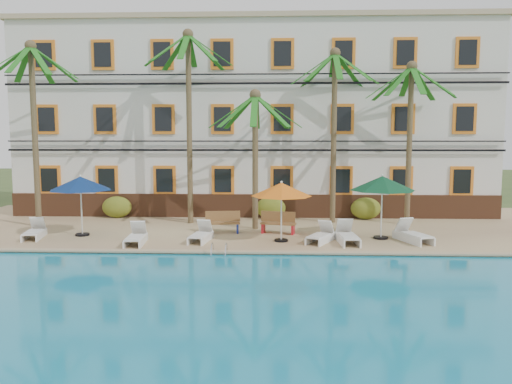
{
  "coord_description": "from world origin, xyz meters",
  "views": [
    {
      "loc": [
        1.19,
        -18.29,
        4.35
      ],
      "look_at": [
        0.34,
        3.0,
        2.0
      ],
      "focal_mm": 35.0,
      "sensor_mm": 36.0,
      "label": 1
    }
  ],
  "objects_px": {
    "lounger_f": "(412,234)",
    "bench_left": "(222,222)",
    "palm_c": "(255,138)",
    "bench_right": "(279,222)",
    "palm_b": "(189,102)",
    "palm_a": "(34,109)",
    "palm_e": "(410,120)",
    "umbrella_blue": "(80,184)",
    "lounger_e": "(347,236)",
    "pool_ladder": "(219,253)",
    "lounger_a": "(34,232)",
    "lounger_d": "(321,235)",
    "lounger_b": "(136,237)",
    "umbrella_red": "(281,190)",
    "palm_d": "(334,112)",
    "lounger_c": "(201,235)",
    "umbrella_green": "(382,184)"
  },
  "relations": [
    {
      "from": "lounger_d",
      "to": "bench_right",
      "type": "bearing_deg",
      "value": 133.64
    },
    {
      "from": "palm_a",
      "to": "umbrella_green",
      "type": "xyz_separation_m",
      "value": [
        15.18,
        -2.19,
        -3.1
      ]
    },
    {
      "from": "lounger_c",
      "to": "umbrella_green",
      "type": "bearing_deg",
      "value": 6.11
    },
    {
      "from": "palm_c",
      "to": "bench_right",
      "type": "distance_m",
      "value": 3.88
    },
    {
      "from": "lounger_e",
      "to": "pool_ladder",
      "type": "bearing_deg",
      "value": -158.43
    },
    {
      "from": "lounger_f",
      "to": "bench_left",
      "type": "height_order",
      "value": "bench_left"
    },
    {
      "from": "palm_a",
      "to": "lounger_d",
      "type": "xyz_separation_m",
      "value": [
        12.69,
        -2.94,
        -5.08
      ]
    },
    {
      "from": "lounger_d",
      "to": "bench_left",
      "type": "bearing_deg",
      "value": 156.65
    },
    {
      "from": "palm_d",
      "to": "umbrella_red",
      "type": "bearing_deg",
      "value": -119.06
    },
    {
      "from": "lounger_b",
      "to": "lounger_d",
      "type": "bearing_deg",
      "value": 5.29
    },
    {
      "from": "lounger_a",
      "to": "lounger_f",
      "type": "bearing_deg",
      "value": -0.34
    },
    {
      "from": "palm_b",
      "to": "umbrella_blue",
      "type": "height_order",
      "value": "palm_b"
    },
    {
      "from": "bench_right",
      "to": "palm_b",
      "type": "bearing_deg",
      "value": 149.75
    },
    {
      "from": "lounger_b",
      "to": "umbrella_green",
      "type": "bearing_deg",
      "value": 8.3
    },
    {
      "from": "palm_a",
      "to": "lounger_f",
      "type": "distance_m",
      "value": 17.28
    },
    {
      "from": "palm_a",
      "to": "umbrella_red",
      "type": "xyz_separation_m",
      "value": [
        11.13,
        -2.86,
        -3.29
      ]
    },
    {
      "from": "umbrella_green",
      "to": "lounger_d",
      "type": "bearing_deg",
      "value": -163.36
    },
    {
      "from": "palm_a",
      "to": "palm_d",
      "type": "relative_size",
      "value": 1.02
    },
    {
      "from": "bench_left",
      "to": "lounger_c",
      "type": "bearing_deg",
      "value": -110.08
    },
    {
      "from": "palm_c",
      "to": "bench_right",
      "type": "xyz_separation_m",
      "value": [
        1.04,
        -1.07,
        -3.58
      ]
    },
    {
      "from": "lounger_a",
      "to": "palm_e",
      "type": "bearing_deg",
      "value": 13.83
    },
    {
      "from": "umbrella_red",
      "to": "pool_ladder",
      "type": "relative_size",
      "value": 3.23
    },
    {
      "from": "palm_c",
      "to": "umbrella_green",
      "type": "bearing_deg",
      "value": -21.63
    },
    {
      "from": "lounger_c",
      "to": "bench_left",
      "type": "distance_m",
      "value": 1.91
    },
    {
      "from": "lounger_f",
      "to": "bench_right",
      "type": "xyz_separation_m",
      "value": [
        -5.26,
        1.53,
        0.18
      ]
    },
    {
      "from": "umbrella_green",
      "to": "pool_ladder",
      "type": "relative_size",
      "value": 3.54
    },
    {
      "from": "palm_b",
      "to": "lounger_e",
      "type": "relative_size",
      "value": 4.73
    },
    {
      "from": "palm_d",
      "to": "lounger_e",
      "type": "xyz_separation_m",
      "value": [
        0.04,
        -4.77,
        -4.98
      ]
    },
    {
      "from": "palm_a",
      "to": "umbrella_red",
      "type": "height_order",
      "value": "palm_a"
    },
    {
      "from": "palm_a",
      "to": "lounger_f",
      "type": "height_order",
      "value": "palm_a"
    },
    {
      "from": "lounger_a",
      "to": "palm_a",
      "type": "bearing_deg",
      "value": 112.33
    },
    {
      "from": "umbrella_green",
      "to": "palm_b",
      "type": "bearing_deg",
      "value": 157.58
    },
    {
      "from": "palm_a",
      "to": "lounger_c",
      "type": "xyz_separation_m",
      "value": [
        7.96,
        -2.97,
        -5.08
      ]
    },
    {
      "from": "umbrella_blue",
      "to": "lounger_a",
      "type": "xyz_separation_m",
      "value": [
        -1.74,
        -0.62,
        -1.92
      ]
    },
    {
      "from": "palm_e",
      "to": "lounger_a",
      "type": "relative_size",
      "value": 4.2
    },
    {
      "from": "lounger_b",
      "to": "bench_left",
      "type": "xyz_separation_m",
      "value": [
        3.08,
        2.42,
        0.2
      ]
    },
    {
      "from": "lounger_f",
      "to": "umbrella_blue",
      "type": "bearing_deg",
      "value": 176.99
    },
    {
      "from": "palm_a",
      "to": "palm_e",
      "type": "height_order",
      "value": "palm_a"
    },
    {
      "from": "lounger_d",
      "to": "pool_ladder",
      "type": "distance_m",
      "value": 4.3
    },
    {
      "from": "palm_b",
      "to": "palm_c",
      "type": "height_order",
      "value": "palm_b"
    },
    {
      "from": "lounger_a",
      "to": "bench_right",
      "type": "distance_m",
      "value": 10.05
    },
    {
      "from": "lounger_c",
      "to": "lounger_e",
      "type": "relative_size",
      "value": 0.92
    },
    {
      "from": "lounger_f",
      "to": "lounger_e",
      "type": "bearing_deg",
      "value": -172.29
    },
    {
      "from": "palm_e",
      "to": "pool_ladder",
      "type": "bearing_deg",
      "value": -142.57
    },
    {
      "from": "palm_c",
      "to": "pool_ladder",
      "type": "bearing_deg",
      "value": -102.55
    },
    {
      "from": "palm_c",
      "to": "palm_e",
      "type": "relative_size",
      "value": 0.82
    },
    {
      "from": "palm_b",
      "to": "umbrella_green",
      "type": "bearing_deg",
      "value": -22.42
    },
    {
      "from": "umbrella_green",
      "to": "lounger_b",
      "type": "bearing_deg",
      "value": -171.7
    },
    {
      "from": "lounger_f",
      "to": "palm_b",
      "type": "bearing_deg",
      "value": 157.18
    },
    {
      "from": "umbrella_red",
      "to": "bench_right",
      "type": "height_order",
      "value": "umbrella_red"
    }
  ]
}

